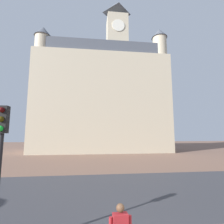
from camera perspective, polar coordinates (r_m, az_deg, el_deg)
name	(u,v)px	position (r m, az deg, el deg)	size (l,w,h in m)	color
ground_plane	(118,179)	(13.95, 2.08, -22.29)	(120.00, 120.00, 0.00)	brown
street_asphalt_strip	(124,190)	(11.51, 4.22, -25.50)	(120.00, 8.49, 0.00)	#38383D
landmark_building	(104,97)	(34.93, -2.85, 5.34)	(26.49, 10.23, 33.76)	beige
traffic_light_pole	(1,147)	(6.46, -34.15, -10.06)	(0.28, 0.34, 4.48)	black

